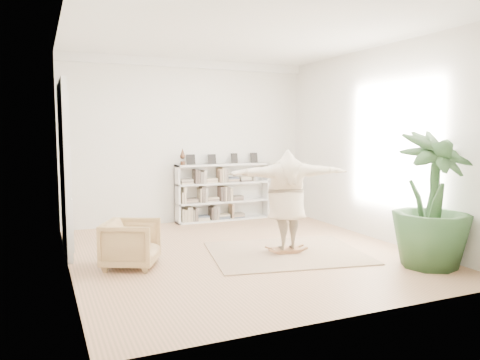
# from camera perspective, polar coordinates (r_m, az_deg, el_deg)

# --- Properties ---
(floor) EXTENTS (6.00, 6.00, 0.00)m
(floor) POSITION_cam_1_polar(r_m,az_deg,el_deg) (7.99, 0.29, -8.81)
(floor) COLOR #99754F
(floor) RESTS_ON ground
(room_shell) EXTENTS (6.00, 6.00, 6.00)m
(room_shell) POSITION_cam_1_polar(r_m,az_deg,el_deg) (10.59, -6.30, 13.93)
(room_shell) COLOR silver
(room_shell) RESTS_ON floor
(doors) EXTENTS (0.09, 1.78, 2.92)m
(doors) POSITION_cam_1_polar(r_m,az_deg,el_deg) (8.41, -20.59, 1.23)
(doors) COLOR white
(doors) RESTS_ON floor
(bookshelf) EXTENTS (2.20, 0.35, 1.64)m
(bookshelf) POSITION_cam_1_polar(r_m,az_deg,el_deg) (10.71, -2.12, -1.55)
(bookshelf) COLOR silver
(bookshelf) RESTS_ON floor
(armchair) EXTENTS (1.04, 1.03, 0.71)m
(armchair) POSITION_cam_1_polar(r_m,az_deg,el_deg) (7.27, -13.13, -7.57)
(armchair) COLOR tan
(armchair) RESTS_ON floor
(rug) EXTENTS (2.83, 2.43, 0.02)m
(rug) POSITION_cam_1_polar(r_m,az_deg,el_deg) (7.96, 5.66, -8.82)
(rug) COLOR tan
(rug) RESTS_ON floor
(rocker_board) EXTENTS (0.51, 0.36, 0.10)m
(rocker_board) POSITION_cam_1_polar(r_m,az_deg,el_deg) (7.95, 5.66, -8.44)
(rocker_board) COLOR #98613C
(rocker_board) RESTS_ON rug
(person) EXTENTS (2.10, 0.92, 1.65)m
(person) POSITION_cam_1_polar(r_m,az_deg,el_deg) (7.77, 5.73, -2.13)
(person) COLOR beige
(person) RESTS_ON rocker_board
(houseplant) EXTENTS (1.16, 1.16, 2.05)m
(houseplant) POSITION_cam_1_polar(r_m,az_deg,el_deg) (7.54, 22.32, -2.22)
(houseplant) COLOR #294924
(houseplant) RESTS_ON floor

